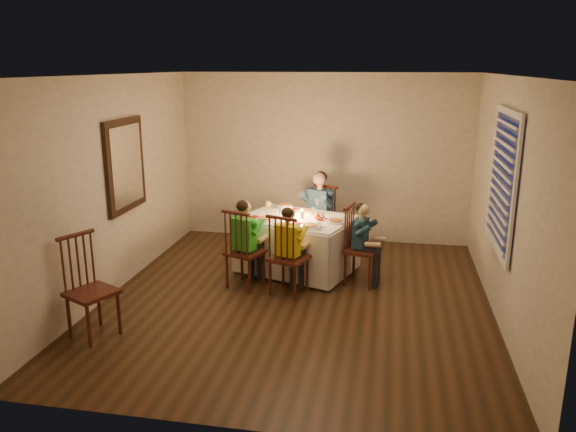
% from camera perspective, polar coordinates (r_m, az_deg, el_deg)
% --- Properties ---
extents(ground, '(5.00, 5.00, 0.00)m').
position_cam_1_polar(ground, '(6.76, 0.86, -8.51)').
color(ground, black).
rests_on(ground, ground).
extents(wall_left, '(0.02, 5.00, 2.60)m').
position_cam_1_polar(wall_left, '(7.07, -17.39, 2.94)').
color(wall_left, beige).
rests_on(wall_left, ground).
extents(wall_right, '(0.02, 5.00, 2.60)m').
position_cam_1_polar(wall_right, '(6.38, 21.26, 1.32)').
color(wall_right, beige).
rests_on(wall_right, ground).
extents(wall_back, '(4.50, 0.02, 2.60)m').
position_cam_1_polar(wall_back, '(8.78, 3.68, 5.87)').
color(wall_back, beige).
rests_on(wall_back, ground).
extents(ceiling, '(5.00, 5.00, 0.00)m').
position_cam_1_polar(ceiling, '(6.19, 0.96, 14.11)').
color(ceiling, white).
rests_on(ceiling, wall_back).
extents(dining_table, '(1.69, 1.44, 0.72)m').
position_cam_1_polar(dining_table, '(7.51, 0.94, -1.72)').
color(dining_table, white).
rests_on(dining_table, ground).
extents(chair_adult, '(0.55, 0.54, 1.02)m').
position_cam_1_polar(chair_adult, '(8.32, 3.08, -3.89)').
color(chair_adult, '#3D1B10').
rests_on(chair_adult, ground).
extents(chair_near_left, '(0.53, 0.52, 1.02)m').
position_cam_1_polar(chair_near_left, '(7.18, -4.30, -7.10)').
color(chair_near_left, '#3D1B10').
rests_on(chair_near_left, ground).
extents(chair_near_right, '(0.52, 0.51, 1.02)m').
position_cam_1_polar(chair_near_right, '(6.94, 0.08, -7.83)').
color(chair_near_right, '#3D1B10').
rests_on(chair_near_right, ground).
extents(chair_end, '(0.49, 0.51, 1.02)m').
position_cam_1_polar(chair_end, '(7.30, 7.42, -6.79)').
color(chair_end, '#3D1B10').
rests_on(chair_end, ground).
extents(chair_extra, '(0.57, 0.58, 1.08)m').
position_cam_1_polar(chair_extra, '(6.26, -18.92, -11.41)').
color(chair_extra, '#3D1B10').
rests_on(chair_extra, ground).
extents(adult, '(0.59, 0.57, 1.24)m').
position_cam_1_polar(adult, '(8.32, 3.08, -3.89)').
color(adult, navy).
rests_on(adult, ground).
extents(child_green, '(0.48, 0.46, 1.12)m').
position_cam_1_polar(child_green, '(7.18, -4.30, -7.10)').
color(child_green, green).
rests_on(child_green, ground).
extents(child_yellow, '(0.45, 0.44, 1.09)m').
position_cam_1_polar(child_yellow, '(6.94, 0.08, -7.83)').
color(child_yellow, yellow).
rests_on(child_yellow, ground).
extents(child_teal, '(0.39, 0.41, 1.05)m').
position_cam_1_polar(child_teal, '(7.30, 7.42, -6.79)').
color(child_teal, '#1A3642').
rests_on(child_teal, ground).
extents(setting_adult, '(0.33, 0.33, 0.02)m').
position_cam_1_polar(setting_adult, '(7.72, 1.72, 0.49)').
color(setting_adult, silver).
rests_on(setting_adult, dining_table).
extents(setting_green, '(0.33, 0.33, 0.02)m').
position_cam_1_polar(setting_green, '(7.32, -2.24, -0.34)').
color(setting_green, silver).
rests_on(setting_green, dining_table).
extents(setting_yellow, '(0.33, 0.33, 0.02)m').
position_cam_1_polar(setting_yellow, '(7.01, 2.20, -1.04)').
color(setting_yellow, silver).
rests_on(setting_yellow, dining_table).
extents(setting_teal, '(0.33, 0.33, 0.02)m').
position_cam_1_polar(setting_teal, '(7.25, 4.79, -0.54)').
color(setting_teal, silver).
rests_on(setting_teal, dining_table).
extents(candle_left, '(0.06, 0.06, 0.10)m').
position_cam_1_polar(candle_left, '(7.48, 0.30, 0.32)').
color(candle_left, silver).
rests_on(candle_left, dining_table).
extents(candle_right, '(0.06, 0.06, 0.10)m').
position_cam_1_polar(candle_right, '(7.40, 1.43, 0.16)').
color(candle_right, silver).
rests_on(candle_right, dining_table).
extents(squash, '(0.09, 0.09, 0.09)m').
position_cam_1_polar(squash, '(7.99, -2.04, 1.24)').
color(squash, yellow).
rests_on(squash, dining_table).
extents(orange_fruit, '(0.08, 0.08, 0.08)m').
position_cam_1_polar(orange_fruit, '(7.36, 2.98, -0.02)').
color(orange_fruit, '#F55D14').
rests_on(orange_fruit, dining_table).
extents(serving_bowl, '(0.24, 0.24, 0.05)m').
position_cam_1_polar(serving_bowl, '(7.88, -0.31, 0.93)').
color(serving_bowl, silver).
rests_on(serving_bowl, dining_table).
extents(wall_mirror, '(0.06, 0.95, 1.15)m').
position_cam_1_polar(wall_mirror, '(7.28, -16.19, 4.97)').
color(wall_mirror, black).
rests_on(wall_mirror, wall_left).
extents(window_blinds, '(0.07, 1.34, 1.54)m').
position_cam_1_polar(window_blinds, '(6.43, 20.89, 3.28)').
color(window_blinds, '#0D1437').
rests_on(window_blinds, wall_right).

